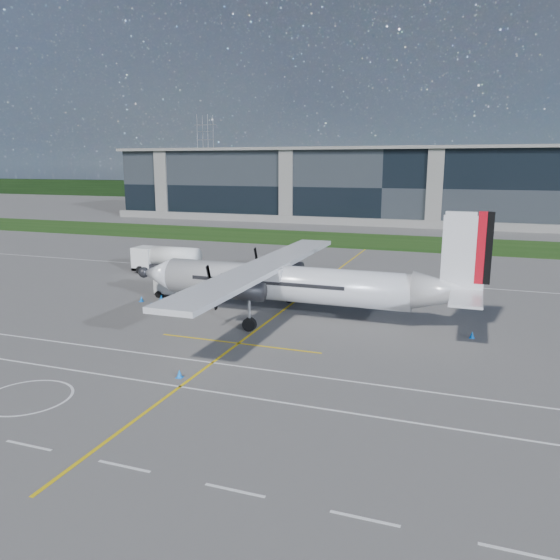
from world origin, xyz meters
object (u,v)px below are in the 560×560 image
pylon_west (206,156)px  safety_cone_nose_port (151,305)px  safety_cone_fwd (141,299)px  safety_cone_portwing (179,374)px  baggage_tug (172,287)px  ground_crew_person (188,287)px  fuel_tanker_truck (162,260)px  turboprop_aircraft (296,263)px  safety_cone_tail (472,335)px  safety_cone_stbdwing (311,276)px  safety_cone_nose_stbd (161,297)px

pylon_west → safety_cone_nose_port: (72.04, -149.91, -14.75)m
safety_cone_fwd → safety_cone_portwing: size_ratio=1.00×
baggage_tug → ground_crew_person: 1.85m
fuel_tanker_truck → safety_cone_portwing: (17.51, -26.52, -1.31)m
fuel_tanker_truck → safety_cone_nose_port: size_ratio=16.69×
ground_crew_person → safety_cone_fwd: 4.26m
turboprop_aircraft → safety_cone_portwing: 15.16m
safety_cone_tail → safety_cone_nose_port: bearing=-178.6°
pylon_west → baggage_tug: pylon_west is taller
safety_cone_stbdwing → safety_cone_nose_port: size_ratio=1.00×
pylon_west → safety_cone_tail: pylon_west is taller
fuel_tanker_truck → safety_cone_stbdwing: (16.69, 3.11, -1.31)m
safety_cone_portwing → safety_cone_tail: same height
baggage_tug → safety_cone_stbdwing: (9.95, 12.37, -0.69)m
safety_cone_nose_stbd → safety_cone_tail: size_ratio=1.00×
safety_cone_nose_port → safety_cone_fwd: size_ratio=1.00×
ground_crew_person → safety_cone_stbdwing: 15.04m
safety_cone_nose_port → safety_cone_portwing: bearing=-51.6°
pylon_west → safety_cone_portwing: (82.30, -162.84, -14.75)m
fuel_tanker_truck → safety_cone_stbdwing: 17.03m
pylon_west → ground_crew_person: pylon_west is taller
turboprop_aircraft → ground_crew_person: turboprop_aircraft is taller
safety_cone_nose_port → ground_crew_person: bearing=72.1°
safety_cone_fwd → safety_cone_nose_stbd: (1.39, 1.11, 0.00)m
fuel_tanker_truck → safety_cone_nose_stbd: (6.53, -10.80, -1.31)m
pylon_west → safety_cone_stbdwing: pylon_west is taller
fuel_tanker_truck → baggage_tug: size_ratio=2.66×
baggage_tug → ground_crew_person: size_ratio=1.48×
ground_crew_person → safety_cone_stbdwing: size_ratio=4.26×
turboprop_aircraft → safety_cone_fwd: 15.41m
safety_cone_nose_stbd → fuel_tanker_truck: bearing=121.1°
baggage_tug → safety_cone_nose_stbd: baggage_tug is taller
safety_cone_fwd → safety_cone_portwing: (12.37, -14.61, 0.00)m
ground_crew_person → safety_cone_nose_stbd: bearing=132.4°
ground_crew_person → safety_cone_nose_port: (-1.32, -4.07, -0.81)m
turboprop_aircraft → safety_cone_tail: turboprop_aircraft is taller
safety_cone_portwing → safety_cone_nose_stbd: 19.18m
turboprop_aircraft → safety_cone_nose_port: bearing=-173.6°
pylon_west → safety_cone_stbdwing: size_ratio=60.00×
turboprop_aircraft → fuel_tanker_truck: size_ratio=3.59×
safety_cone_tail → safety_cone_fwd: bearing=177.9°
turboprop_aircraft → baggage_tug: (-13.21, 2.92, -3.55)m
turboprop_aircraft → safety_cone_stbdwing: bearing=102.0°
pylon_west → safety_cone_nose_stbd: size_ratio=60.00×
pylon_west → safety_cone_nose_port: size_ratio=60.00×
safety_cone_fwd → pylon_west: bearing=115.3°
safety_cone_nose_stbd → pylon_west: bearing=115.9°
turboprop_aircraft → safety_cone_fwd: (-14.81, 0.27, -4.24)m
turboprop_aircraft → safety_cone_stbdwing: turboprop_aircraft is taller
safety_cone_stbdwing → safety_cone_fwd: same height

